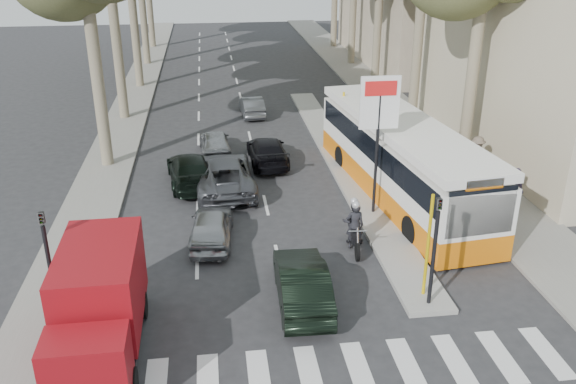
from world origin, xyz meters
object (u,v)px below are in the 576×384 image
dark_hatchback (302,283)px  red_truck (99,303)px  city_bus (401,157)px  silver_hatchback (211,226)px  motorcycle (354,225)px

dark_hatchback → red_truck: (-5.63, -1.59, 0.80)m
dark_hatchback → city_bus: (5.30, 7.49, 1.07)m
red_truck → city_bus: (10.93, 9.08, 0.27)m
city_bus → dark_hatchback: bearing=-131.9°
silver_hatchback → dark_hatchback: (2.66, -4.29, 0.06)m
motorcycle → city_bus: bearing=60.4°
city_bus → motorcycle: 5.21m
silver_hatchback → red_truck: bearing=68.2°
dark_hatchback → silver_hatchback: bearing=-56.6°
dark_hatchback → red_truck: red_truck is taller
silver_hatchback → city_bus: size_ratio=0.28×
dark_hatchback → city_bus: bearing=-123.7°
city_bus → red_truck: bearing=-146.9°
red_truck → city_bus: bearing=39.1°
dark_hatchback → motorcycle: (2.37, 3.29, 0.16)m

